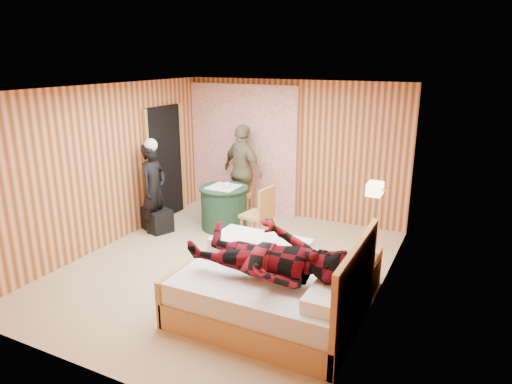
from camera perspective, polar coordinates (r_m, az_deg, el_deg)
The scene contains 23 objects.
floor at distance 6.61m, azimuth -3.80°, elevation -9.37°, with size 4.20×5.00×0.01m, color tan.
ceiling at distance 5.95m, azimuth -4.26°, elevation 12.80°, with size 4.20×5.00×0.01m, color white.
wall_back at distance 8.35m, azimuth 4.69°, elevation 5.25°, with size 4.20×0.02×2.50m, color #EF935B.
wall_left at distance 7.42m, azimuth -18.18°, elevation 3.01°, with size 0.02×5.00×2.50m, color #EF935B.
wall_right at distance 5.45m, azimuth 15.43°, elevation -1.54°, with size 0.02×5.00×2.50m, color #EF935B.
curtain at distance 8.71m, azimuth -1.63°, elevation 5.44°, with size 2.20×0.08×2.40m, color white.
doorway at distance 8.47m, azimuth -11.29°, elevation 3.58°, with size 0.06×0.90×2.05m, color black.
wall_lamp at distance 5.89m, azimuth 14.66°, elevation 0.39°, with size 0.26×0.24×0.16m.
bed at distance 5.35m, azimuth 2.26°, elevation -12.19°, with size 2.02×1.59×1.09m.
nightstand at distance 6.07m, azimuth 13.11°, elevation -9.41°, with size 0.40×0.55×0.53m.
round_table at distance 7.92m, azimuth -4.02°, elevation -1.91°, with size 0.84×0.84×0.75m.
chair_far at distance 8.44m, azimuth -1.89°, elevation 0.45°, with size 0.52×0.52×0.93m.
chair_near at distance 7.19m, azimuth 0.63°, elevation -2.39°, with size 0.49×0.49×0.95m.
duffel_bag at distance 8.10m, azimuth -12.48°, elevation -3.25°, with size 0.68×0.36×0.38m, color black.
sneaker_left at distance 7.65m, azimuth -3.76°, elevation -5.13°, with size 0.27×0.11×0.12m, color white.
sneaker_right at distance 7.36m, azimuth -4.13°, elevation -5.99°, with size 0.30×0.12×0.13m, color white.
woman_standing at distance 7.84m, azimuth -12.68°, elevation 0.47°, with size 0.56×0.37×1.53m, color black.
man_at_table at distance 8.38m, azimuth -1.65°, elevation 2.61°, with size 1.01×0.42×1.72m, color #736E4D.
man_on_bed at distance 4.86m, azimuth 1.52°, elevation -6.61°, with size 1.77×0.67×0.86m, color maroon.
book_lower at distance 5.91m, azimuth 13.16°, elevation -7.29°, with size 0.17×0.22×0.02m, color white.
book_upper at distance 5.90m, azimuth 13.18°, elevation -7.11°, with size 0.16×0.22×0.02m, color white.
cup_nightstand at distance 6.06m, azimuth 13.59°, elevation -6.34°, with size 0.10×0.10×0.09m, color white.
cup_table at distance 7.71m, azimuth -3.63°, elevation 0.84°, with size 0.12×0.12×0.10m, color white.
Camera 1 is at (3.02, -5.11, 2.90)m, focal length 32.00 mm.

